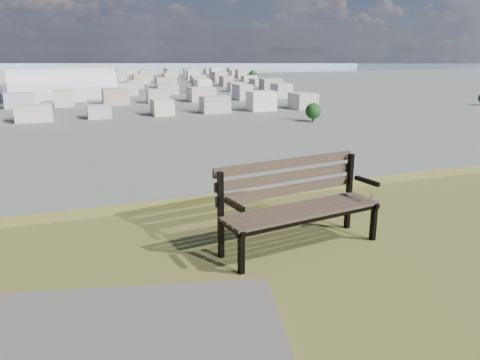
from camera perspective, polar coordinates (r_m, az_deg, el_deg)
name	(u,v)px	position (r m, az deg, el deg)	size (l,w,h in m)	color
park_bench	(297,200)	(5.39, 6.93, -2.38)	(1.97, 0.88, 0.99)	#3A2C21
arena	(64,90)	(283.31, -20.70, 10.17)	(56.89, 26.52, 23.51)	silver
city_blocks	(64,82)	(397.49, -20.70, 11.15)	(395.00, 361.00, 7.00)	beige
city_trees	(19,88)	(323.05, -25.32, 10.11)	(406.52, 387.20, 9.98)	#36231B
bay_water	(61,66)	(902.74, -21.01, 12.82)	(2400.00, 700.00, 0.12)	#7F8DA2
far_hills	(35,51)	(1406.50, -23.76, 14.21)	(2050.00, 340.00, 60.00)	#A2B7C9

